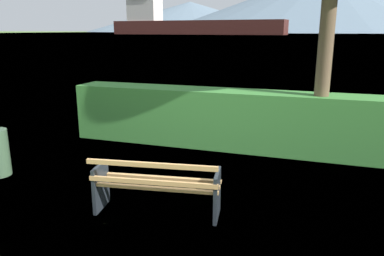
% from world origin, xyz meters
% --- Properties ---
extents(ground_plane, '(1400.00, 1400.00, 0.00)m').
position_xyz_m(ground_plane, '(0.00, 0.00, 0.00)').
color(ground_plane, '#567A38').
extents(water_surface, '(620.00, 620.00, 0.00)m').
position_xyz_m(water_surface, '(0.00, 308.38, 0.00)').
color(water_surface, slate).
rests_on(water_surface, ground_plane).
extents(park_bench, '(1.86, 0.82, 0.87)m').
position_xyz_m(park_bench, '(0.01, -0.06, 0.43)').
color(park_bench, tan).
rests_on(park_bench, ground_plane).
extents(hedge_row, '(6.79, 0.84, 1.29)m').
position_xyz_m(hedge_row, '(0.00, 3.40, 0.64)').
color(hedge_row, '#387A33').
rests_on(hedge_row, ground_plane).
extents(cargo_ship_large, '(111.09, 24.80, 25.66)m').
position_xyz_m(cargo_ship_large, '(-80.06, 222.14, 7.18)').
color(cargo_ship_large, '#471E19').
rests_on(cargo_ship_large, water_surface).
extents(distant_hills, '(784.21, 447.68, 74.10)m').
position_xyz_m(distant_hills, '(24.69, 551.08, 33.51)').
color(distant_hills, slate).
rests_on(distant_hills, ground_plane).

